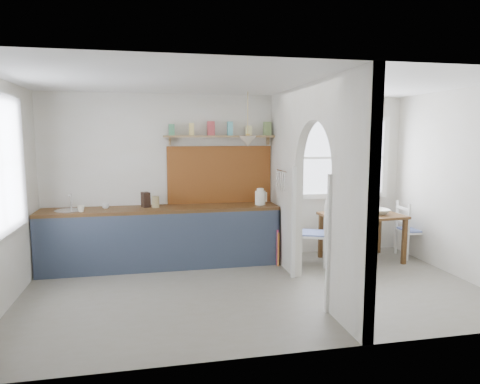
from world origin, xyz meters
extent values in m
cube|color=gray|center=(0.00, 0.00, 0.00)|extent=(5.80, 3.20, 0.01)
cube|color=silver|center=(0.00, 0.00, 2.60)|extent=(5.80, 3.20, 0.01)
cube|color=silver|center=(0.00, 1.60, 1.30)|extent=(5.80, 0.01, 2.60)
cube|color=silver|center=(0.00, -1.60, 1.30)|extent=(5.80, 0.01, 2.60)
cube|color=silver|center=(-2.90, 0.00, 1.30)|extent=(0.01, 3.20, 2.60)
cube|color=silver|center=(2.90, 0.00, 1.30)|extent=(0.01, 3.20, 2.60)
cube|color=silver|center=(0.70, -1.20, 1.30)|extent=(0.12, 0.80, 2.60)
cube|color=silver|center=(0.70, 1.00, 1.30)|extent=(0.12, 1.20, 2.60)
cube|color=silver|center=(0.70, -0.20, 2.08)|extent=(0.12, 1.20, 1.05)
cube|color=#563017|center=(-1.13, 1.30, 0.88)|extent=(3.50, 0.60, 0.05)
cube|color=#323D4E|center=(-1.13, 1.01, 0.42)|extent=(3.50, 0.03, 0.85)
cube|color=#39241B|center=(-1.13, 1.35, 0.42)|extent=(3.46, 0.45, 0.85)
cylinder|color=silver|center=(-2.43, 1.30, 0.89)|extent=(0.40, 0.40, 0.02)
cube|color=brown|center=(-0.20, 1.58, 1.35)|extent=(1.65, 0.03, 0.90)
cube|color=olive|center=(-0.20, 1.49, 1.95)|extent=(1.75, 0.20, 0.03)
cube|color=#357B4E|center=(-0.95, 1.49, 2.06)|extent=(0.09, 0.09, 0.18)
cube|color=#DBC060|center=(-0.65, 1.49, 2.06)|extent=(0.09, 0.09, 0.18)
cube|color=maroon|center=(-0.35, 1.49, 2.06)|extent=(0.09, 0.09, 0.18)
cube|color=#50A7AE|center=(-0.06, 1.49, 2.06)|extent=(0.09, 0.09, 0.18)
cube|color=#CCC47F|center=(0.24, 1.49, 2.06)|extent=(0.09, 0.09, 0.18)
cube|color=olive|center=(0.54, 1.49, 2.06)|extent=(0.09, 0.09, 0.18)
cone|color=beige|center=(0.15, 1.15, 1.88)|extent=(0.26, 0.26, 0.16)
cylinder|color=silver|center=(0.61, 0.90, 1.45)|extent=(0.02, 0.50, 0.02)
imported|color=white|center=(-2.24, 1.14, 0.95)|extent=(0.12, 0.12, 0.09)
imported|color=silver|center=(-1.93, 1.36, 0.94)|extent=(0.11, 0.11, 0.08)
cube|color=#39241B|center=(-1.36, 1.39, 1.01)|extent=(0.15, 0.17, 0.22)
cylinder|color=#9D8D59|center=(-1.21, 1.30, 0.99)|extent=(0.12, 0.12, 0.17)
cube|color=#D83B73|center=(0.58, 0.99, 0.28)|extent=(0.02, 0.03, 0.55)
cube|color=orange|center=(0.58, 0.94, 0.25)|extent=(0.02, 0.03, 0.53)
imported|color=silver|center=(2.18, 0.91, 0.79)|extent=(0.35, 0.35, 0.08)
imported|color=#588F4E|center=(1.72, 0.77, 0.79)|extent=(0.13, 0.13, 0.10)
cylinder|color=black|center=(1.64, 0.91, 0.75)|extent=(0.21, 0.21, 0.01)
imported|color=#52395F|center=(2.06, 1.18, 0.84)|extent=(0.19, 0.19, 0.19)
camera|label=1|loc=(-1.25, -5.08, 1.96)|focal=32.00mm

